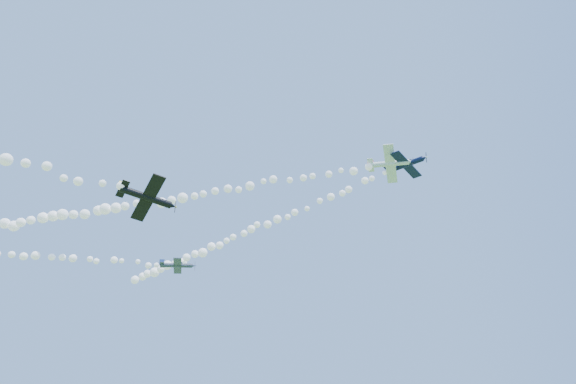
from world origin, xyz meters
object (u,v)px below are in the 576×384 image
(plane_white, at_px, (390,164))
(plane_black, at_px, (148,198))
(plane_navy, at_px, (406,164))
(plane_grey, at_px, (177,265))

(plane_white, relative_size, plane_black, 1.12)
(plane_navy, height_order, plane_black, plane_navy)
(plane_navy, height_order, plane_grey, plane_navy)
(plane_navy, xyz_separation_m, plane_black, (-31.40, -22.12, -14.38))
(plane_grey, relative_size, plane_black, 1.07)
(plane_white, xyz_separation_m, plane_black, (-28.94, -21.46, -14.59))
(plane_grey, distance_m, plane_black, 37.35)
(plane_grey, xyz_separation_m, plane_black, (14.05, -33.80, -7.43))
(plane_navy, relative_size, plane_grey, 1.05)
(plane_grey, bearing_deg, plane_black, -93.75)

